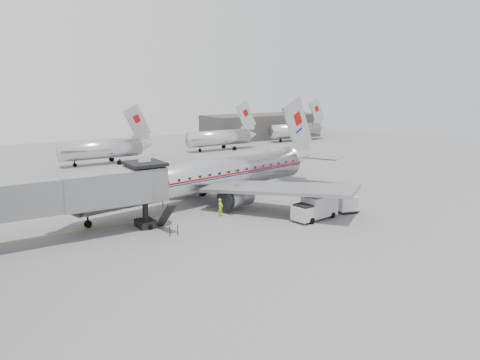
# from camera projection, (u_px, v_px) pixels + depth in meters

# --- Properties ---
(ground) EXTENTS (160.00, 160.00, 0.00)m
(ground) POSITION_uv_depth(u_px,v_px,m) (246.00, 221.00, 47.67)
(ground) COLOR slate
(ground) RESTS_ON ground
(hangar) EXTENTS (30.00, 12.00, 6.00)m
(hangar) POSITION_uv_depth(u_px,v_px,m) (261.00, 126.00, 120.36)
(hangar) COLOR #3D3B37
(hangar) RESTS_ON ground
(apron_line) EXTENTS (60.00, 0.15, 0.01)m
(apron_line) POSITION_uv_depth(u_px,v_px,m) (238.00, 204.00, 54.19)
(apron_line) COLOR gold
(apron_line) RESTS_ON ground
(jet_bridge) EXTENTS (21.00, 6.20, 7.10)m
(jet_bridge) POSITION_uv_depth(u_px,v_px,m) (64.00, 195.00, 40.92)
(jet_bridge) COLOR slate
(jet_bridge) RESTS_ON ground
(distant_aircraft_near) EXTENTS (16.39, 3.20, 10.26)m
(distant_aircraft_near) POSITION_uv_depth(u_px,v_px,m) (102.00, 149.00, 80.62)
(distant_aircraft_near) COLOR silver
(distant_aircraft_near) RESTS_ON ground
(distant_aircraft_mid) EXTENTS (16.39, 3.20, 10.26)m
(distant_aircraft_mid) POSITION_uv_depth(u_px,v_px,m) (220.00, 137.00, 97.80)
(distant_aircraft_mid) COLOR silver
(distant_aircraft_mid) RESTS_ON ground
(distant_aircraft_far) EXTENTS (16.39, 3.20, 10.26)m
(distant_aircraft_far) POSITION_uv_depth(u_px,v_px,m) (296.00, 130.00, 113.92)
(distant_aircraft_far) COLOR silver
(distant_aircraft_far) RESTS_ON ground
(airliner) EXTENTS (38.16, 35.07, 12.15)m
(airliner) POSITION_uv_depth(u_px,v_px,m) (208.00, 176.00, 54.95)
(airliner) COLOR silver
(airliner) RESTS_ON ground
(service_van) EXTENTS (5.39, 2.65, 2.44)m
(service_van) POSITION_uv_depth(u_px,v_px,m) (315.00, 207.00, 48.01)
(service_van) COLOR #BABABC
(service_van) RESTS_ON ground
(baggage_cart_navy) EXTENTS (2.08, 1.69, 1.50)m
(baggage_cart_navy) POSITION_uv_depth(u_px,v_px,m) (330.00, 193.00, 56.44)
(baggage_cart_navy) COLOR #0D1235
(baggage_cart_navy) RESTS_ON ground
(baggage_cart_white) EXTENTS (2.56, 2.19, 1.73)m
(baggage_cart_white) POSITION_uv_depth(u_px,v_px,m) (347.00, 204.00, 50.60)
(baggage_cart_white) COLOR silver
(baggage_cart_white) RESTS_ON ground
(ramp_worker) EXTENTS (0.84, 0.74, 1.93)m
(ramp_worker) POSITION_uv_depth(u_px,v_px,m) (220.00, 208.00, 49.04)
(ramp_worker) COLOR #9CD819
(ramp_worker) RESTS_ON ground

